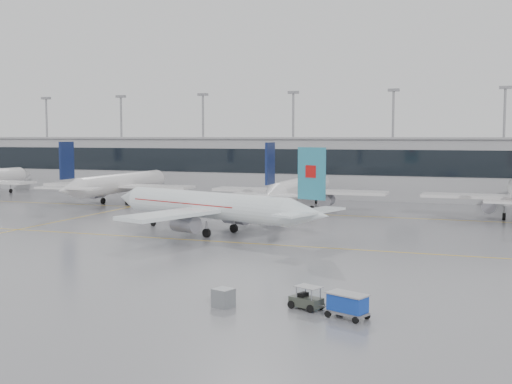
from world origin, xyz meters
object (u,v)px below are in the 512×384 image
(baggage_cart, at_px, (347,304))
(air_canada_jet, at_px, (213,206))
(gse_unit, at_px, (223,298))
(baggage_tug, at_px, (306,301))

(baggage_cart, bearing_deg, air_canada_jet, 149.07)
(baggage_cart, height_order, gse_unit, baggage_cart)
(air_canada_jet, distance_m, baggage_cart, 40.36)
(baggage_tug, height_order, gse_unit, baggage_tug)
(baggage_cart, distance_m, gse_unit, 9.26)
(air_canada_jet, height_order, gse_unit, air_canada_jet)
(baggage_cart, bearing_deg, baggage_tug, -180.00)
(air_canada_jet, bearing_deg, baggage_cart, 146.07)
(baggage_tug, bearing_deg, gse_unit, -143.25)
(baggage_tug, bearing_deg, air_canada_jet, 146.22)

